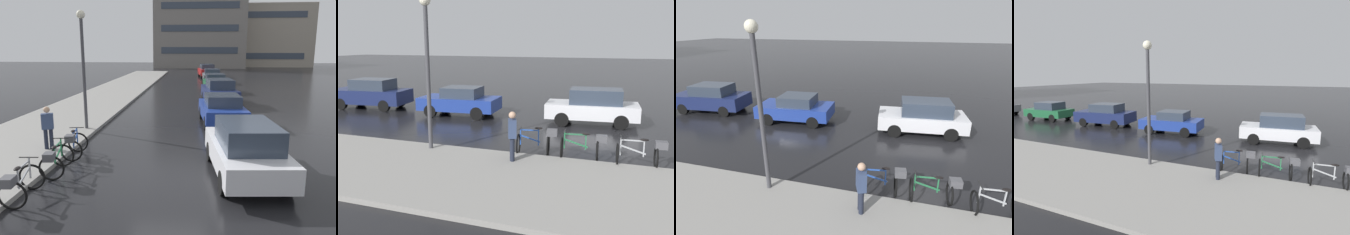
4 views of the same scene
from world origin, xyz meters
The scene contains 9 objects.
ground_plane centered at (0.00, 0.00, 0.00)m, with size 140.00×140.00×0.00m, color black.
bicycle_nearest centered at (-3.41, -2.08, 0.48)m, with size 0.81×1.47×0.95m.
bicycle_second centered at (-3.27, -0.34, 0.48)m, with size 0.88×1.49×0.97m.
bicycle_third centered at (-3.30, 1.20, 0.50)m, with size 0.87×1.38×0.99m.
car_white centered at (2.26, 0.08, 0.83)m, with size 2.22×4.27×1.64m.
car_blue centered at (2.04, 6.72, 0.75)m, with size 2.23×4.11×1.47m.
car_navy centered at (2.27, 12.44, 0.84)m, with size 2.35×4.47×1.67m.
pedestrian centered at (-4.42, 1.70, 0.94)m, with size 0.46×0.37×1.67m.
streetlamp centered at (-4.10, 4.78, 3.31)m, with size 0.36×0.36×5.23m.
Camera 3 is at (-10.36, 0.51, 5.14)m, focal length 28.00 mm.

